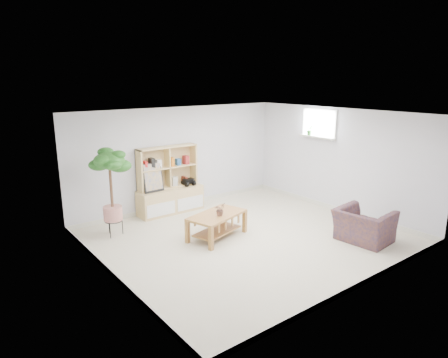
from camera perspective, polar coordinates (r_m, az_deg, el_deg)
floor at (r=7.94m, az=3.35°, el=-8.30°), size 5.50×5.00×0.01m
ceiling at (r=7.37m, az=3.62°, el=9.21°), size 5.50×5.00×0.01m
walls at (r=7.57m, az=3.48°, el=0.12°), size 5.51×5.01×2.40m
baseboard at (r=7.93m, az=3.36°, el=-7.97°), size 5.50×5.00×0.10m
window at (r=9.79m, az=13.47°, el=7.73°), size 0.10×0.98×0.68m
window_sill at (r=9.78m, az=13.13°, el=5.85°), size 0.14×1.00×0.04m
storage_unit at (r=9.22m, az=-7.73°, el=-0.16°), size 1.54×0.52×1.54m
poster at (r=8.95m, az=-10.13°, el=0.20°), size 0.48×0.13×0.66m
toy_truck at (r=9.43m, az=-5.10°, el=-0.37°), size 0.36×0.24×0.19m
coffee_table at (r=7.85m, az=-1.01°, el=-6.68°), size 1.31×0.94×0.48m
table_plant at (r=7.65m, az=-0.62°, el=-4.36°), size 0.28×0.27×0.24m
floor_tree at (r=8.05m, az=-15.78°, el=-1.94°), size 0.81×0.81×1.75m
armchair at (r=8.07m, az=19.35°, el=-6.01°), size 0.93×1.04×0.72m
sill_plant at (r=9.91m, az=12.11°, el=6.85°), size 0.14×0.11×0.25m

